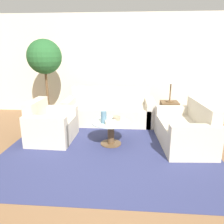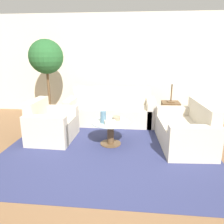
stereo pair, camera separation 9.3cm
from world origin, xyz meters
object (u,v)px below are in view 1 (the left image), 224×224
(loveseat, at_px, (187,131))
(book_stack, at_px, (111,123))
(armchair, at_px, (50,126))
(bowl, at_px, (117,118))
(coffee_table, at_px, (111,130))
(vase, at_px, (104,117))
(table_lamp, at_px, (171,78))
(potted_plant, at_px, (45,60))
(sofa_main, at_px, (110,111))

(loveseat, height_order, book_stack, loveseat)
(armchair, distance_m, bowl, 1.31)
(coffee_table, height_order, vase, vase)
(book_stack, bearing_deg, vase, 131.45)
(table_lamp, relative_size, bowl, 4.49)
(potted_plant, relative_size, vase, 9.22)
(table_lamp, height_order, bowl, table_lamp)
(armchair, relative_size, vase, 4.51)
(loveseat, bearing_deg, bowl, -94.20)
(coffee_table, relative_size, table_lamp, 1.05)
(armchair, relative_size, book_stack, 4.38)
(armchair, xyz_separation_m, potted_plant, (-0.46, 1.21, 1.19))
(potted_plant, relative_size, book_stack, 8.96)
(armchair, relative_size, loveseat, 0.67)
(potted_plant, bearing_deg, bowl, -35.14)
(bowl, bearing_deg, sofa_main, 100.93)
(bowl, height_order, book_stack, book_stack)
(loveseat, distance_m, potted_plant, 3.50)
(loveseat, height_order, potted_plant, potted_plant)
(armchair, bearing_deg, coffee_table, -94.34)
(coffee_table, distance_m, bowl, 0.24)
(loveseat, relative_size, table_lamp, 2.15)
(vase, bearing_deg, book_stack, -33.96)
(armchair, xyz_separation_m, loveseat, (2.58, -0.03, -0.00))
(coffee_table, relative_size, book_stack, 3.22)
(table_lamp, bearing_deg, loveseat, -82.31)
(sofa_main, relative_size, coffee_table, 2.99)
(coffee_table, bearing_deg, armchair, 174.19)
(loveseat, height_order, table_lamp, table_lamp)
(armchair, relative_size, potted_plant, 0.49)
(sofa_main, height_order, loveseat, sofa_main)
(loveseat, bearing_deg, potted_plant, -115.98)
(sofa_main, xyz_separation_m, armchair, (-1.06, -1.19, 0.00))
(table_lamp, bearing_deg, sofa_main, 174.60)
(table_lamp, bearing_deg, vase, -137.19)
(sofa_main, relative_size, book_stack, 9.64)
(armchair, xyz_separation_m, table_lamp, (2.43, 1.06, 0.81))
(armchair, distance_m, loveseat, 2.58)
(armchair, bearing_deg, book_stack, -102.02)
(loveseat, distance_m, table_lamp, 1.37)
(bowl, relative_size, book_stack, 0.68)
(sofa_main, bearing_deg, vase, -89.34)
(sofa_main, relative_size, vase, 9.92)
(potted_plant, bearing_deg, armchair, -69.05)
(sofa_main, bearing_deg, book_stack, -84.34)
(armchair, bearing_deg, sofa_main, -40.17)
(coffee_table, height_order, bowl, bowl)
(sofa_main, height_order, potted_plant, potted_plant)
(vase, bearing_deg, bowl, 39.40)
(armchair, height_order, table_lamp, table_lamp)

